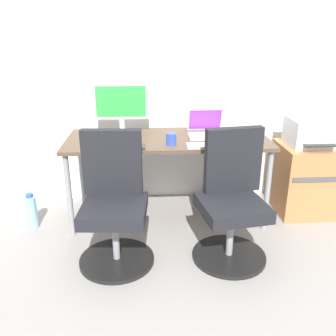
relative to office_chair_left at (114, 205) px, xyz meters
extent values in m
plane|color=gray|center=(0.42, 0.64, -0.42)|extent=(5.28, 5.28, 0.00)
cube|color=silver|center=(0.42, 1.07, 0.88)|extent=(4.40, 0.04, 2.60)
cube|color=brown|center=(0.42, 0.64, 0.29)|extent=(1.70, 0.70, 0.03)
cylinder|color=gray|center=(-0.38, 0.34, -0.08)|extent=(0.04, 0.04, 0.70)
cylinder|color=gray|center=(1.22, 0.34, -0.08)|extent=(0.04, 0.04, 0.70)
cylinder|color=gray|center=(-0.38, 0.94, -0.08)|extent=(0.04, 0.04, 0.70)
cylinder|color=gray|center=(1.22, 0.94, -0.08)|extent=(0.04, 0.04, 0.70)
cylinder|color=black|center=(0.00, -0.06, -0.41)|extent=(0.54, 0.54, 0.03)
cylinder|color=gray|center=(0.00, -0.06, -0.22)|extent=(0.05, 0.05, 0.34)
cube|color=black|center=(0.00, -0.06, -0.01)|extent=(0.47, 0.47, 0.09)
cube|color=black|center=(-0.01, 0.12, 0.28)|extent=(0.42, 0.10, 0.48)
cylinder|color=black|center=(0.83, -0.06, -0.41)|extent=(0.54, 0.54, 0.03)
cylinder|color=gray|center=(0.83, -0.06, -0.22)|extent=(0.05, 0.05, 0.34)
cube|color=black|center=(0.83, -0.06, -0.01)|extent=(0.51, 0.51, 0.09)
cube|color=black|center=(0.86, 0.12, 0.28)|extent=(0.43, 0.14, 0.48)
cube|color=#B77542|center=(1.66, 0.65, -0.11)|extent=(0.48, 0.49, 0.63)
cube|color=#4C4C4C|center=(1.66, 0.40, -0.01)|extent=(0.43, 0.01, 0.04)
cube|color=silver|center=(1.66, 0.65, 0.33)|extent=(0.38, 0.34, 0.24)
cube|color=#262626|center=(1.66, 0.45, 0.27)|extent=(0.27, 0.06, 0.01)
cylinder|color=#8CBFF2|center=(-0.75, 0.49, -0.28)|extent=(0.09, 0.09, 0.28)
cylinder|color=#2D59B2|center=(-0.75, 0.49, -0.13)|extent=(0.06, 0.06, 0.03)
cylinder|color=silver|center=(0.02, 0.85, 0.31)|extent=(0.18, 0.18, 0.01)
cylinder|color=silver|center=(0.02, 0.85, 0.37)|extent=(0.04, 0.04, 0.11)
cube|color=silver|center=(0.02, 0.85, 0.58)|extent=(0.48, 0.03, 0.31)
cube|color=green|center=(0.02, 0.83, 0.58)|extent=(0.43, 0.00, 0.26)
cube|color=silver|center=(0.75, 0.65, 0.31)|extent=(0.31, 0.22, 0.02)
cube|color=silver|center=(0.75, 0.79, 0.42)|extent=(0.31, 0.06, 0.21)
cube|color=purple|center=(0.75, 0.78, 0.42)|extent=(0.28, 0.05, 0.17)
cube|color=#2D2D2D|center=(0.06, 0.37, 0.31)|extent=(0.34, 0.12, 0.02)
cube|color=silver|center=(0.72, 0.37, 0.31)|extent=(0.34, 0.12, 0.02)
ellipsoid|color=silver|center=(-0.12, 0.66, 0.32)|extent=(0.06, 0.10, 0.03)
ellipsoid|color=#B7B7B7|center=(-0.02, 0.59, 0.32)|extent=(0.06, 0.10, 0.03)
cylinder|color=blue|center=(0.43, 0.45, 0.35)|extent=(0.08, 0.08, 0.09)
cylinder|color=slate|center=(-0.19, 0.51, 0.36)|extent=(0.07, 0.07, 0.10)
cube|color=black|center=(0.10, 0.53, 0.31)|extent=(0.07, 0.14, 0.01)
camera|label=1|loc=(0.24, -2.31, 1.15)|focal=38.67mm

